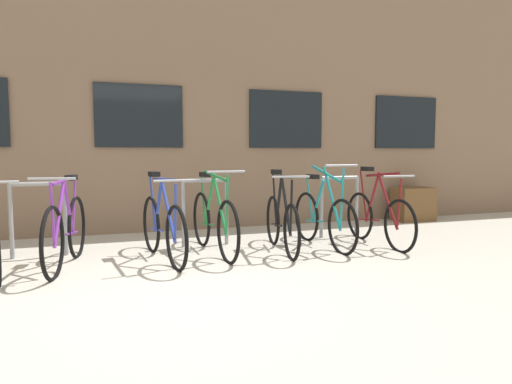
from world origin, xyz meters
TOP-DOWN VIEW (x-y plane):
  - ground_plane at (0.00, 0.00)m, footprint 42.00×42.00m
  - storefront_building at (-0.00, 5.83)m, footprint 28.00×5.31m
  - bike_rack at (-0.30, 1.90)m, footprint 6.63×0.05m
  - bicycle_teal at (2.15, 1.34)m, footprint 0.44×1.67m
  - bicycle_purple at (-0.97, 1.29)m, footprint 0.49×1.69m
  - bicycle_green at (0.70, 1.43)m, footprint 0.44×1.80m
  - bicycle_maroon at (2.91, 1.22)m, footprint 0.44×1.65m
  - bicycle_black at (1.53, 1.27)m, footprint 0.44×1.61m
  - bicycle_blue at (0.06, 1.28)m, footprint 0.44×1.73m
  - planter_box at (4.75, 2.85)m, footprint 0.70×0.44m

SIDE VIEW (x-z plane):
  - ground_plane at x=0.00m, z-range 0.00..0.00m
  - planter_box at x=4.75m, z-range 0.00..0.60m
  - bicycle_black at x=1.53m, z-range -0.14..0.89m
  - bicycle_maroon at x=2.91m, z-range -0.15..0.90m
  - bicycle_teal at x=2.15m, z-range -0.17..0.94m
  - bicycle_blue at x=0.06m, z-range -0.13..0.90m
  - bicycle_green at x=0.70m, z-range -0.13..0.92m
  - bicycle_purple at x=-0.97m, z-range -0.11..0.90m
  - bike_rack at x=-0.30m, z-range 0.10..0.99m
  - storefront_building at x=0.00m, z-range 0.00..4.62m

